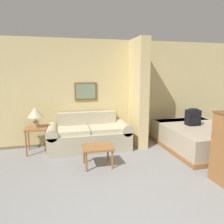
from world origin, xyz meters
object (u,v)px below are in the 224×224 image
coffee_table (98,149)px  bed (198,137)px  table_lamp (35,113)px  backpack (193,116)px  couch (89,136)px

coffee_table → bed: (2.51, 0.40, -0.06)m
table_lamp → bed: (3.72, -0.66, -0.63)m
table_lamp → coffee_table: bearing=-41.0°
bed → backpack: (-0.08, 0.15, 0.48)m
backpack → couch: bearing=169.3°
couch → bed: 2.62m
couch → coffee_table: couch is taller
coffee_table → bed: bearing=8.9°
backpack → table_lamp: bearing=172.1°
couch → table_lamp: size_ratio=4.22×
couch → bed: couch is taller
couch → coffee_table: (0.03, -1.01, 0.02)m
coffee_table → table_lamp: (-1.21, 1.05, 0.57)m
table_lamp → backpack: bearing=-7.9°
table_lamp → bed: size_ratio=0.23×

